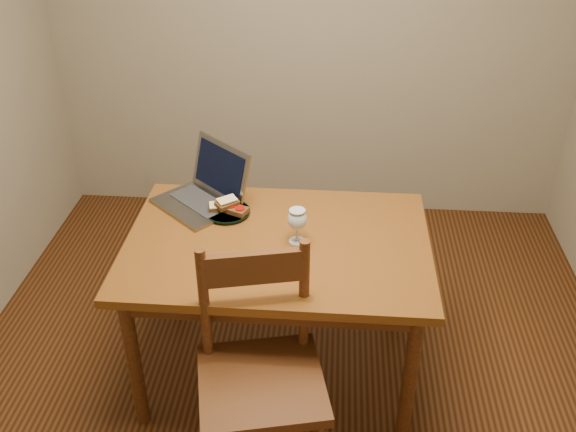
# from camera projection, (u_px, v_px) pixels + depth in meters

# --- Properties ---
(floor) EXTENTS (3.20, 3.20, 0.02)m
(floor) POSITION_uv_depth(u_px,v_px,m) (291.00, 377.00, 3.09)
(floor) COLOR black
(floor) RESTS_ON ground
(back_wall) EXTENTS (3.20, 0.02, 2.60)m
(back_wall) POSITION_uv_depth(u_px,v_px,m) (312.00, 13.00, 3.75)
(back_wall) COLOR gray
(back_wall) RESTS_ON floor
(table) EXTENTS (1.30, 0.90, 0.74)m
(table) POSITION_uv_depth(u_px,v_px,m) (278.00, 257.00, 2.78)
(table) COLOR #552F0E
(table) RESTS_ON floor
(chair) EXTENTS (0.55, 0.54, 0.50)m
(chair) POSITION_uv_depth(u_px,v_px,m) (260.00, 366.00, 2.39)
(chair) COLOR #351B0B
(chair) RESTS_ON floor
(plate) EXTENTS (0.21, 0.21, 0.02)m
(plate) POSITION_uv_depth(u_px,v_px,m) (227.00, 212.00, 2.92)
(plate) COLOR black
(plate) RESTS_ON table
(sandwich_cheese) EXTENTS (0.11, 0.07, 0.03)m
(sandwich_cheese) POSITION_uv_depth(u_px,v_px,m) (220.00, 206.00, 2.92)
(sandwich_cheese) COLOR #381E0C
(sandwich_cheese) RESTS_ON plate
(sandwich_tomato) EXTENTS (0.13, 0.10, 0.03)m
(sandwich_tomato) POSITION_uv_depth(u_px,v_px,m) (236.00, 209.00, 2.89)
(sandwich_tomato) COLOR #381E0C
(sandwich_tomato) RESTS_ON plate
(sandwich_top) EXTENTS (0.12, 0.11, 0.03)m
(sandwich_top) POSITION_uv_depth(u_px,v_px,m) (227.00, 203.00, 2.90)
(sandwich_top) COLOR #381E0C
(sandwich_top) RESTS_ON plate
(milk_glass) EXTENTS (0.08, 0.08, 0.16)m
(milk_glass) POSITION_uv_depth(u_px,v_px,m) (297.00, 226.00, 2.69)
(milk_glass) COLOR white
(milk_glass) RESTS_ON table
(laptop) EXTENTS (0.49, 0.49, 0.26)m
(laptop) POSITION_uv_depth(u_px,v_px,m) (207.00, 188.00, 2.99)
(laptop) COLOR slate
(laptop) RESTS_ON table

